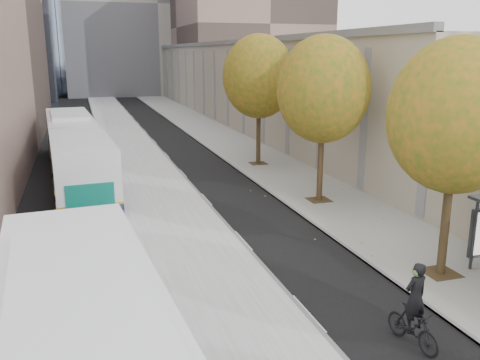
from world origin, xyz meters
name	(u,v)px	position (x,y,z in m)	size (l,w,h in m)	color
bus_platform	(136,159)	(-3.88, 35.00, 0.07)	(4.25, 150.00, 0.15)	#ADADAD
sidewalk	(247,152)	(4.12, 35.00, 0.04)	(4.75, 150.00, 0.08)	gray
building_tan	(260,78)	(15.50, 64.00, 4.00)	(18.00, 92.00, 8.00)	gray
building_far_block	(150,8)	(6.00, 96.00, 15.00)	(30.00, 18.00, 30.00)	gray
tree_c	(456,116)	(3.60, 13.00, 5.25)	(4.20, 4.20, 7.28)	#302312
tree_d	(323,90)	(3.60, 22.00, 5.47)	(4.40, 4.40, 7.60)	#302312
tree_e	(259,77)	(3.60, 31.00, 5.69)	(4.60, 4.60, 7.92)	#302312
bus_far	(75,148)	(-7.80, 31.17, 1.73)	(3.93, 19.08, 3.16)	white
cyclist	(414,316)	(0.14, 9.73, 0.83)	(0.73, 1.79, 2.23)	black
distant_car	(73,136)	(-8.04, 42.54, 0.68)	(1.61, 3.99, 1.36)	silver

